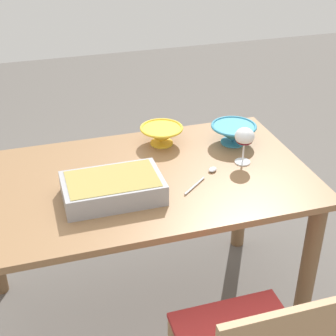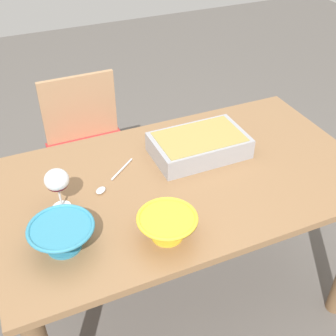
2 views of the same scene
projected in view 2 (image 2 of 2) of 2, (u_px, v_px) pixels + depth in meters
The scene contains 8 objects.
ground_plane at pixel (180, 298), 2.10m from camera, with size 8.00×8.00×0.00m, color #5B5651.
dining_table at pixel (182, 203), 1.73m from camera, with size 1.42×0.81×0.75m.
chair at pixel (89, 147), 2.32m from camera, with size 0.42×0.44×0.82m.
wine_glass at pixel (57, 182), 1.44m from camera, with size 0.08×0.08×0.16m.
casserole_dish at pixel (199, 144), 1.74m from camera, with size 0.38×0.23×0.08m.
mixing_bowl at pixel (167, 225), 1.37m from camera, with size 0.20×0.20×0.09m.
small_bowl at pixel (62, 235), 1.33m from camera, with size 0.21×0.21×0.09m.
serving_spoon at pixel (108, 183), 1.61m from camera, with size 0.20×0.17×0.01m.
Camera 2 is at (0.57, 1.16, 1.77)m, focal length 46.20 mm.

